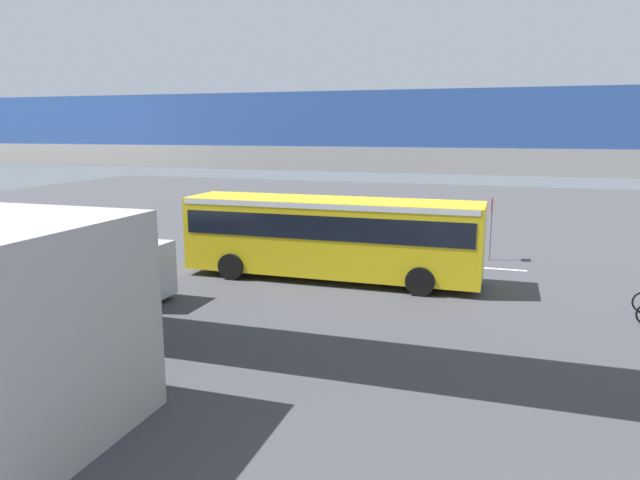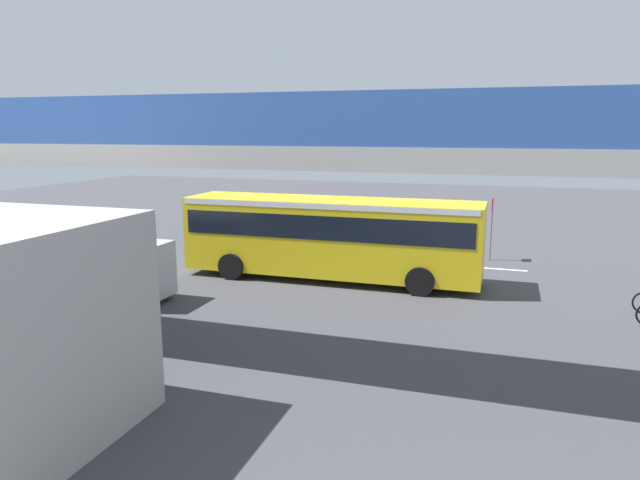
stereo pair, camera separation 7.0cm
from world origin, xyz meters
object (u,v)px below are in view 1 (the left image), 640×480
object	(u,v)px
parked_van	(100,266)
pedestrian	(389,233)
city_bus	(331,232)
traffic_sign	(491,218)

from	to	relation	value
parked_van	pedestrian	world-z (taller)	parked_van
pedestrian	parked_van	bearing A→B (deg)	53.95
parked_van	city_bus	bearing A→B (deg)	-142.98
traffic_sign	parked_van	bearing A→B (deg)	39.76
city_bus	parked_van	size ratio (longest dim) A/B	2.40
city_bus	parked_van	world-z (taller)	city_bus
parked_van	pedestrian	xyz separation A→B (m)	(-7.93, -10.90, -0.30)
parked_van	traffic_sign	world-z (taller)	traffic_sign
parked_van	pedestrian	size ratio (longest dim) A/B	2.68
parked_van	pedestrian	bearing A→B (deg)	-126.05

